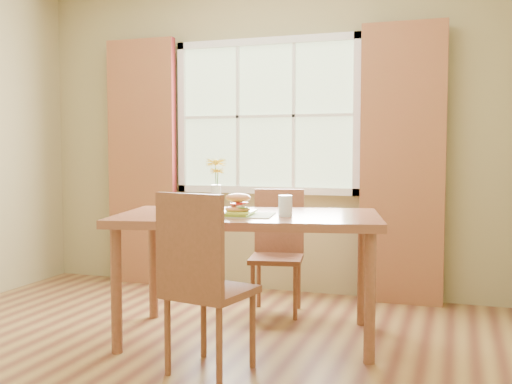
{
  "coord_description": "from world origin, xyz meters",
  "views": [
    {
      "loc": [
        1.57,
        -3.02,
        1.21
      ],
      "look_at": [
        0.37,
        0.52,
        0.95
      ],
      "focal_mm": 42.0,
      "sensor_mm": 36.0,
      "label": 1
    }
  ],
  "objects": [
    {
      "name": "room",
      "position": [
        0.0,
        0.0,
        1.35
      ],
      "size": [
        4.24,
        3.84,
        2.74
      ],
      "color": "olive",
      "rests_on": "ground"
    },
    {
      "name": "window",
      "position": [
        0.0,
        1.87,
        1.5
      ],
      "size": [
        1.62,
        0.06,
        1.32
      ],
      "color": "#A5BE8F",
      "rests_on": "room"
    },
    {
      "name": "curtain_left",
      "position": [
        -1.15,
        1.78,
        1.1
      ],
      "size": [
        0.65,
        0.08,
        2.2
      ],
      "primitive_type": "cube",
      "color": "maroon",
      "rests_on": "room"
    },
    {
      "name": "curtain_right",
      "position": [
        1.15,
        1.78,
        1.1
      ],
      "size": [
        0.65,
        0.08,
        2.2
      ],
      "primitive_type": "cube",
      "color": "maroon",
      "rests_on": "room"
    },
    {
      "name": "dining_table",
      "position": [
        0.3,
        0.57,
        0.72
      ],
      "size": [
        1.81,
        1.25,
        0.81
      ],
      "rotation": [
        0.0,
        0.0,
        0.21
      ],
      "color": "brown",
      "rests_on": "room"
    },
    {
      "name": "chair_near",
      "position": [
        0.29,
        -0.14,
        0.54
      ],
      "size": [
        0.49,
        0.49,
        0.99
      ],
      "rotation": [
        0.0,
        0.0,
        -0.2
      ],
      "color": "brown",
      "rests_on": "room"
    },
    {
      "name": "chair_far",
      "position": [
        0.29,
        1.26,
        0.5
      ],
      "size": [
        0.44,
        0.44,
        0.91
      ],
      "rotation": [
        0.0,
        0.0,
        0.18
      ],
      "color": "brown",
      "rests_on": "room"
    },
    {
      "name": "placemat",
      "position": [
        0.26,
        0.46,
        0.81
      ],
      "size": [
        0.5,
        0.4,
        0.01
      ],
      "primitive_type": "cube",
      "rotation": [
        0.0,
        0.0,
        0.17
      ],
      "color": "#BAC0A2",
      "rests_on": "dining_table"
    },
    {
      "name": "plate",
      "position": [
        0.24,
        0.43,
        0.82
      ],
      "size": [
        0.31,
        0.31,
        0.01
      ],
      "primitive_type": "cube",
      "rotation": [
        0.0,
        0.0,
        0.12
      ],
      "color": "#A6D234",
      "rests_on": "placemat"
    },
    {
      "name": "croissant_sandwich",
      "position": [
        0.28,
        0.43,
        0.88
      ],
      "size": [
        0.18,
        0.13,
        0.12
      ],
      "rotation": [
        0.0,
        0.0,
        0.15
      ],
      "color": "#D58148",
      "rests_on": "plate"
    },
    {
      "name": "water_glass",
      "position": [
        0.56,
        0.51,
        0.87
      ],
      "size": [
        0.09,
        0.09,
        0.13
      ],
      "color": "silver",
      "rests_on": "dining_table"
    },
    {
      "name": "flower_vase",
      "position": [
        0.01,
        0.74,
        1.02
      ],
      "size": [
        0.14,
        0.14,
        0.35
      ],
      "color": "silver",
      "rests_on": "dining_table"
    }
  ]
}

